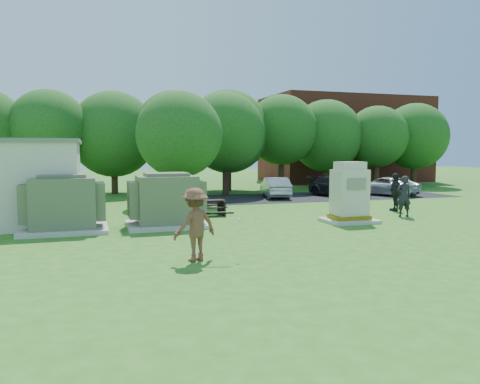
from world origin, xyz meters
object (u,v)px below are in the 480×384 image
object	(u,v)px
picnic_table	(206,206)
car_silver_b	(385,186)
transformer_left	(64,205)
person_by_generator	(404,196)
car_white	(184,190)
person_walking_right	(395,192)
car_silver_a	(275,187)
transformer_right	(167,201)
batter	(195,225)
car_dark	(339,187)
generator_cabinet	(349,196)

from	to	relation	value
picnic_table	car_silver_b	distance (m)	14.74
transformer_left	person_by_generator	world-z (taller)	transformer_left
person_by_generator	car_white	distance (m)	12.40
person_walking_right	car_silver_a	size ratio (longest dim) A/B	0.48
transformer_left	person_walking_right	bearing A→B (deg)	5.05
picnic_table	car_silver_b	size ratio (longest dim) A/B	0.38
car_silver_a	transformer_left	bearing A→B (deg)	48.71
transformer_right	batter	xyz separation A→B (m)	(-0.16, -5.88, -0.00)
picnic_table	car_dark	bearing A→B (deg)	30.69
person_walking_right	person_by_generator	bearing A→B (deg)	-13.58
batter	car_dark	size ratio (longest dim) A/B	0.44
transformer_right	car_white	xyz separation A→B (m)	(2.39, 8.97, -0.35)
person_by_generator	car_white	world-z (taller)	person_by_generator
batter	car_white	xyz separation A→B (m)	(2.55, 14.85, -0.34)
generator_cabinet	picnic_table	distance (m)	6.33
transformer_left	car_dark	size ratio (longest dim) A/B	0.68
transformer_right	car_white	size ratio (longest dim) A/B	0.82
picnic_table	transformer_right	bearing A→B (deg)	-130.69
picnic_table	car_silver_a	distance (m)	9.03
car_dark	car_silver_b	bearing A→B (deg)	-19.40
generator_cabinet	car_white	world-z (taller)	generator_cabinet
car_silver_b	generator_cabinet	bearing A→B (deg)	25.02
picnic_table	batter	xyz separation A→B (m)	(-2.33, -8.41, 0.53)
generator_cabinet	batter	xyz separation A→B (m)	(-7.41, -4.69, -0.11)
generator_cabinet	car_white	xyz separation A→B (m)	(-4.86, 10.16, -0.46)
car_silver_b	picnic_table	bearing A→B (deg)	-0.14
batter	transformer_right	bearing A→B (deg)	-112.92
batter	car_white	bearing A→B (deg)	-121.07
car_silver_a	car_dark	world-z (taller)	car_silver_a
picnic_table	car_dark	size ratio (longest dim) A/B	0.37
transformer_right	generator_cabinet	distance (m)	7.35
person_walking_right	car_dark	world-z (taller)	person_walking_right
car_silver_a	car_silver_b	world-z (taller)	car_silver_a
transformer_left	car_silver_a	world-z (taller)	transformer_left
person_by_generator	picnic_table	bearing A→B (deg)	-8.53
car_white	car_silver_a	size ratio (longest dim) A/B	0.95
person_walking_right	car_white	bearing A→B (deg)	-118.60
car_silver_b	car_white	bearing A→B (deg)	-26.06
car_silver_b	transformer_right	bearing A→B (deg)	4.52
transformer_right	person_walking_right	distance (m)	11.34
batter	person_walking_right	world-z (taller)	batter
batter	car_silver_b	xyz separation A→B (m)	(15.85, 14.31, -0.36)
generator_cabinet	person_by_generator	world-z (taller)	generator_cabinet
car_white	car_silver_b	size ratio (longest dim) A/B	0.85
generator_cabinet	car_white	distance (m)	11.27
batter	car_dark	world-z (taller)	batter
transformer_left	car_silver_b	distance (m)	21.14
transformer_right	car_silver_b	size ratio (longest dim) A/B	0.69
batter	car_silver_b	size ratio (longest dim) A/B	0.45
transformer_right	car_silver_b	xyz separation A→B (m)	(15.68, 8.43, -0.37)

